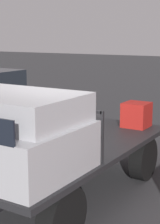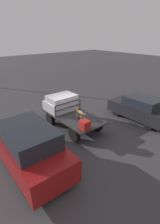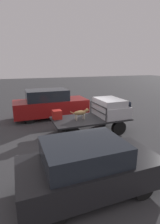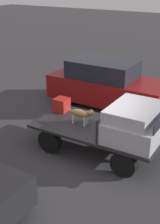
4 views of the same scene
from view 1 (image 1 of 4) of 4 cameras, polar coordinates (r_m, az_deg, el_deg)
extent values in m
plane|color=#38383A|center=(6.22, -2.56, -12.29)|extent=(80.00, 80.00, 0.00)
cylinder|color=black|center=(4.68, -2.71, -15.59)|extent=(0.76, 0.24, 0.76)
cylinder|color=black|center=(6.76, 9.63, -7.00)|extent=(0.76, 0.24, 0.76)
cylinder|color=black|center=(7.53, -2.53, -4.90)|extent=(0.76, 0.24, 0.76)
cube|color=black|center=(5.80, 0.30, -7.13)|extent=(3.76, 0.10, 0.18)
cube|color=black|center=(6.19, -5.35, -5.99)|extent=(3.76, 0.10, 0.18)
cube|color=#232326|center=(5.95, -2.63, -5.36)|extent=(4.09, 2.03, 0.08)
cube|color=#B7B7BC|center=(4.91, -10.96, -5.08)|extent=(1.49, 1.91, 0.60)
cube|color=#B7B7BC|center=(4.88, -10.29, 0.73)|extent=(1.27, 1.76, 0.37)
cube|color=#232326|center=(5.01, 3.36, -3.87)|extent=(0.04, 0.04, 0.72)
cube|color=#232326|center=(5.43, -5.30, 0.98)|extent=(0.04, 1.87, 0.04)
cube|color=#232326|center=(5.50, -5.24, -2.50)|extent=(0.04, 1.87, 0.04)
cylinder|color=beige|center=(6.22, -0.35, -2.81)|extent=(0.06, 0.06, 0.29)
cylinder|color=beige|center=(6.31, -1.71, -2.60)|extent=(0.06, 0.06, 0.29)
cylinder|color=beige|center=(6.57, 1.64, -2.02)|extent=(0.06, 0.06, 0.29)
cylinder|color=beige|center=(6.66, 0.32, -1.83)|extent=(0.06, 0.06, 0.29)
ellipsoid|color=olive|center=(6.39, 0.00, -0.36)|extent=(0.69, 0.24, 0.24)
sphere|color=beige|center=(6.24, -0.92, -1.04)|extent=(0.11, 0.11, 0.11)
cylinder|color=olive|center=(6.13, -1.44, -0.25)|extent=(0.17, 0.13, 0.16)
sphere|color=olive|center=(6.04, -2.00, -0.04)|extent=(0.18, 0.18, 0.18)
cone|color=beige|center=(5.98, -2.41, -0.29)|extent=(0.10, 0.10, 0.10)
cone|color=olive|center=(6.00, -1.56, 0.65)|extent=(0.06, 0.08, 0.10)
cone|color=olive|center=(6.06, -2.35, 0.75)|extent=(0.06, 0.08, 0.10)
cylinder|color=olive|center=(6.71, 1.76, 0.42)|extent=(0.29, 0.04, 0.19)
cube|color=#AD1E19|center=(7.11, 8.59, -0.41)|extent=(0.46, 0.46, 0.46)
cylinder|color=black|center=(10.50, -8.37, -0.72)|extent=(0.60, 0.20, 0.60)
camera|label=2|loc=(13.00, 45.78, 21.10)|focal=28.00mm
camera|label=3|loc=(14.26, -22.78, 15.27)|focal=28.00mm
camera|label=4|loc=(11.37, -57.62, 20.16)|focal=50.00mm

